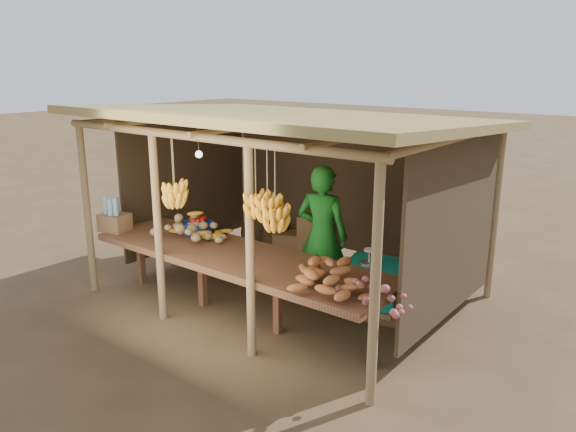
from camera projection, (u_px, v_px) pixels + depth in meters
The scene contains 13 objects.
ground at pixel (288, 293), 7.37m from camera, with size 60.00×60.00×0.00m, color brown.
stall_structure at pixel (290, 148), 6.83m from camera, with size 4.70×3.50×2.43m.
counter at pixel (237, 259), 6.45m from camera, with size 3.90×1.05×0.80m.
potato_heap at pixel (188, 225), 6.96m from camera, with size 0.99×0.60×0.37m, color #967B4D, non-canonical shape.
sweet_potato_heap at pixel (324, 272), 5.38m from camera, with size 0.99×0.59×0.36m, color #BE6730, non-canonical shape.
onion_heap at pixel (372, 285), 5.07m from camera, with size 0.74×0.44×0.35m, color #A34F51, non-canonical shape.
banana_pile at pixel (200, 221), 7.15m from camera, with size 0.67×0.40×0.35m, color yellow, non-canonical shape.
tomato_basin at pixel (198, 226), 7.24m from camera, with size 0.41×0.41×0.21m.
bottle_box at pixel (114, 218), 7.30m from camera, with size 0.41×0.35×0.45m.
vendor at pixel (322, 236), 6.84m from camera, with size 0.64×0.42×1.76m, color #176A1C.
tarp_crate at pixel (376, 287), 6.67m from camera, with size 0.83×0.75×0.85m.
carton_stack at pixel (305, 240), 8.56m from camera, with size 1.03×0.50×0.71m.
burlap_sacks at pixel (265, 233), 9.03m from camera, with size 0.91×0.48×0.64m.
Camera 1 is at (4.22, -5.39, 2.92)m, focal length 35.00 mm.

